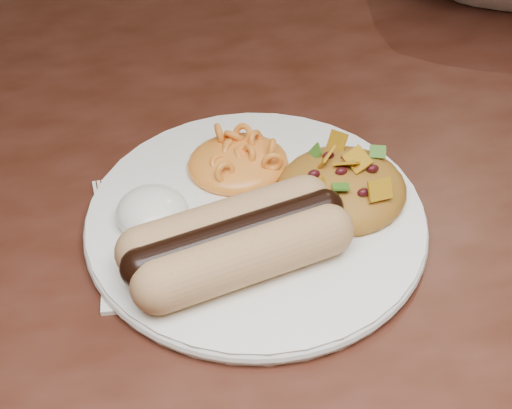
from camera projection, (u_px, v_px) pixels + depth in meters
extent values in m
cube|color=#4B251C|center=(213.00, 178.00, 0.64)|extent=(1.60, 0.90, 0.04)
cylinder|color=white|center=(256.00, 221.00, 0.57)|extent=(0.31, 0.31, 0.01)
cylinder|color=#D4B873|center=(242.00, 258.00, 0.51)|extent=(0.12, 0.06, 0.04)
cylinder|color=#D4B873|center=(230.00, 225.00, 0.53)|extent=(0.12, 0.06, 0.04)
cylinder|color=black|center=(236.00, 237.00, 0.51)|extent=(0.13, 0.05, 0.03)
ellipsoid|color=#F9A232|center=(238.00, 152.00, 0.59)|extent=(0.10, 0.09, 0.03)
ellipsoid|color=white|center=(151.00, 205.00, 0.55)|extent=(0.07, 0.07, 0.03)
ellipsoid|color=red|center=(342.00, 184.00, 0.57)|extent=(0.10, 0.09, 0.04)
cube|color=white|center=(114.00, 257.00, 0.55)|extent=(0.04, 0.14, 0.00)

